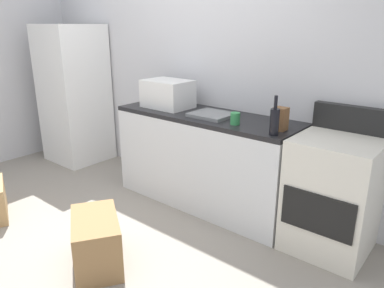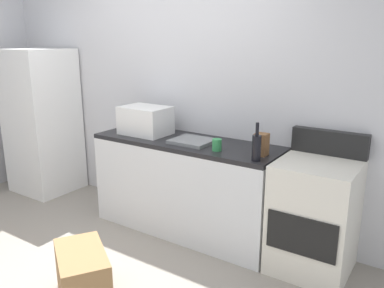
# 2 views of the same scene
# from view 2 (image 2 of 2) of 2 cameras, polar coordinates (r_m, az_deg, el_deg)

# --- Properties ---
(ground_plane) EXTENTS (6.00, 6.00, 0.00)m
(ground_plane) POSITION_cam_2_polar(r_m,az_deg,el_deg) (3.40, -17.40, -18.04)
(ground_plane) COLOR gray
(wall_back) EXTENTS (5.00, 0.10, 2.60)m
(wall_back) POSITION_cam_2_polar(r_m,az_deg,el_deg) (4.03, -1.56, 7.71)
(wall_back) COLOR silver
(wall_back) RESTS_ON ground_plane
(kitchen_counter) EXTENTS (1.80, 0.60, 0.90)m
(kitchen_counter) POSITION_cam_2_polar(r_m,az_deg,el_deg) (3.79, -0.80, -6.05)
(kitchen_counter) COLOR silver
(kitchen_counter) RESTS_ON ground_plane
(refrigerator) EXTENTS (0.68, 0.66, 1.69)m
(refrigerator) POSITION_cam_2_polar(r_m,az_deg,el_deg) (5.06, -20.74, 3.06)
(refrigerator) COLOR white
(refrigerator) RESTS_ON ground_plane
(stove_oven) EXTENTS (0.60, 0.61, 1.10)m
(stove_oven) POSITION_cam_2_polar(r_m,az_deg,el_deg) (3.31, 17.21, -9.75)
(stove_oven) COLOR silver
(stove_oven) RESTS_ON ground_plane
(microwave) EXTENTS (0.46, 0.34, 0.27)m
(microwave) POSITION_cam_2_polar(r_m,az_deg,el_deg) (3.89, -6.71, 3.40)
(microwave) COLOR white
(microwave) RESTS_ON kitchen_counter
(sink_basin) EXTENTS (0.36, 0.32, 0.03)m
(sink_basin) POSITION_cam_2_polar(r_m,az_deg,el_deg) (3.57, 0.05, 0.43)
(sink_basin) COLOR slate
(sink_basin) RESTS_ON kitchen_counter
(wine_bottle) EXTENTS (0.07, 0.07, 0.30)m
(wine_bottle) POSITION_cam_2_polar(r_m,az_deg,el_deg) (3.07, 9.27, -0.41)
(wine_bottle) COLOR black
(wine_bottle) RESTS_ON kitchen_counter
(coffee_mug) EXTENTS (0.08, 0.08, 0.10)m
(coffee_mug) POSITION_cam_2_polar(r_m,az_deg,el_deg) (3.32, 3.61, -0.12)
(coffee_mug) COLOR #338C4C
(coffee_mug) RESTS_ON kitchen_counter
(knife_block) EXTENTS (0.10, 0.10, 0.18)m
(knife_block) POSITION_cam_2_polar(r_m,az_deg,el_deg) (3.22, 9.95, -0.07)
(knife_block) COLOR brown
(knife_block) RESTS_ON kitchen_counter
(cardboard_box_small) EXTENTS (0.63, 0.56, 0.38)m
(cardboard_box_small) POSITION_cam_2_polar(r_m,az_deg,el_deg) (3.04, -15.47, -17.89)
(cardboard_box_small) COLOR olive
(cardboard_box_small) RESTS_ON ground_plane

